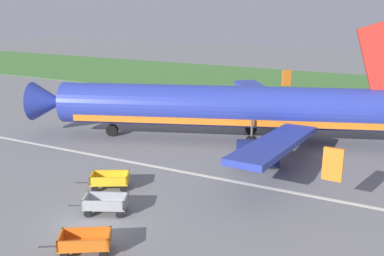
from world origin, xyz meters
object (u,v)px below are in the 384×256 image
baggage_cart_fourth_in_row (110,180)px  baggage_cart_second_in_row (85,242)px  airplane (236,108)px  baggage_cart_third_in_row (105,204)px

baggage_cart_fourth_in_row → baggage_cart_second_in_row: bearing=-61.6°
baggage_cart_second_in_row → baggage_cart_fourth_in_row: size_ratio=0.99×
baggage_cart_second_in_row → baggage_cart_fourth_in_row: (-3.79, 7.02, 0.00)m
airplane → baggage_cart_third_in_row: 17.28m
airplane → baggage_cart_second_in_row: airplane is taller
baggage_cart_second_in_row → baggage_cart_third_in_row: size_ratio=0.97×
baggage_cart_second_in_row → baggage_cart_fourth_in_row: bearing=118.4°
baggage_cart_third_in_row → baggage_cart_second_in_row: bearing=-65.6°
baggage_cart_third_in_row → airplane: bearing=85.0°
baggage_cart_second_in_row → baggage_cart_third_in_row: bearing=114.4°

